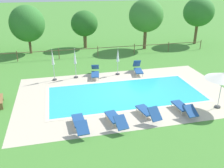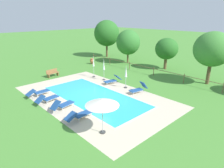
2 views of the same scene
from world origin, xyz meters
name	(u,v)px [view 1 (image 1 of 2)]	position (x,y,z in m)	size (l,w,h in m)	color
ground_plane	(125,94)	(0.00, 0.00, 0.00)	(160.00, 160.00, 0.00)	#478433
pool_deck_paving	(125,94)	(0.00, 0.00, 0.00)	(14.46, 8.78, 0.01)	beige
swimming_pool_water	(125,94)	(0.00, 0.00, 0.01)	(10.17, 4.50, 0.01)	#2DB7C6
pool_coping_rim	(125,94)	(0.00, 0.00, 0.01)	(10.65, 4.98, 0.01)	beige
sun_lounger_north_near_steps	(138,69)	(2.14, 3.60, 0.40)	(0.89, 1.92, 1.00)	navy
sun_lounger_north_mid	(183,107)	(2.58, -3.26, 0.35)	(0.73, 2.10, 0.72)	navy
sun_lounger_north_far	(95,72)	(-1.46, 3.65, 0.38)	(0.93, 2.04, 0.88)	navy
sun_lounger_north_end	(80,123)	(-3.50, -3.52, 0.35)	(0.74, 2.11, 0.70)	navy
sun_lounger_south_near_corner	(116,118)	(-1.59, -3.57, 0.36)	(0.91, 2.10, 0.78)	navy
sun_lounger_south_mid	(148,111)	(0.36, -3.27, 0.38)	(0.95, 2.05, 0.87)	navy
patio_umbrella_open_foreground	(223,76)	(4.95, -3.16, 2.05)	(2.04, 2.04, 2.30)	#383838
patio_umbrella_closed_row_west	(53,61)	(-4.66, 3.66, 1.58)	(0.32, 0.32, 2.51)	#383838
patio_umbrella_closed_row_mid_west	(75,59)	(-2.99, 3.79, 1.54)	(0.32, 0.32, 2.41)	#383838
patio_umbrella_closed_row_centre	(118,57)	(0.42, 3.70, 1.48)	(0.32, 0.32, 2.27)	#383838
perimeter_fence	(98,49)	(-0.21, 9.26, 0.70)	(23.41, 0.08, 1.05)	brown
tree_far_west	(199,12)	(12.26, 11.79, 3.73)	(3.53, 3.53, 5.40)	brown
tree_west_mid	(84,24)	(-1.01, 12.98, 2.72)	(2.97, 2.97, 4.13)	brown
tree_centre	(146,16)	(5.45, 10.96, 3.65)	(3.72, 3.72, 5.42)	brown
tree_east_mid	(27,24)	(-6.95, 12.00, 3.10)	(3.53, 3.53, 4.93)	brown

